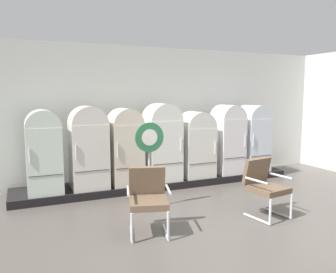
{
  "coord_description": "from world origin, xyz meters",
  "views": [
    {
      "loc": [
        -2.74,
        -3.68,
        1.99
      ],
      "look_at": [
        0.07,
        2.75,
        1.1
      ],
      "focal_mm": 36.33,
      "sensor_mm": 36.0,
      "label": 1
    }
  ],
  "objects_px": {
    "refrigerator_3": "(162,140)",
    "refrigerator_4": "(196,143)",
    "refrigerator_2": "(125,144)",
    "refrigerator_5": "(228,137)",
    "sign_stand": "(149,164)",
    "refrigerator_0": "(44,149)",
    "refrigerator_6": "(253,136)",
    "armchair_left": "(148,196)",
    "refrigerator_1": "(89,145)",
    "armchair_right": "(264,184)"
  },
  "relations": [
    {
      "from": "refrigerator_3",
      "to": "refrigerator_4",
      "type": "relative_size",
      "value": 1.13
    },
    {
      "from": "refrigerator_2",
      "to": "refrigerator_5",
      "type": "distance_m",
      "value": 2.45
    },
    {
      "from": "refrigerator_4",
      "to": "sign_stand",
      "type": "height_order",
      "value": "refrigerator_4"
    },
    {
      "from": "refrigerator_0",
      "to": "refrigerator_3",
      "type": "bearing_deg",
      "value": -0.66
    },
    {
      "from": "sign_stand",
      "to": "refrigerator_6",
      "type": "bearing_deg",
      "value": 21.65
    },
    {
      "from": "refrigerator_4",
      "to": "refrigerator_5",
      "type": "relative_size",
      "value": 0.91
    },
    {
      "from": "refrigerator_2",
      "to": "refrigerator_6",
      "type": "bearing_deg",
      "value": 0.22
    },
    {
      "from": "refrigerator_2",
      "to": "sign_stand",
      "type": "relative_size",
      "value": 1.03
    },
    {
      "from": "refrigerator_6",
      "to": "armchair_left",
      "type": "height_order",
      "value": "refrigerator_6"
    },
    {
      "from": "refrigerator_1",
      "to": "refrigerator_3",
      "type": "xyz_separation_m",
      "value": [
        1.54,
        0.01,
        0.02
      ]
    },
    {
      "from": "refrigerator_3",
      "to": "refrigerator_4",
      "type": "height_order",
      "value": "refrigerator_3"
    },
    {
      "from": "refrigerator_1",
      "to": "armchair_right",
      "type": "relative_size",
      "value": 1.71
    },
    {
      "from": "refrigerator_1",
      "to": "refrigerator_4",
      "type": "height_order",
      "value": "refrigerator_1"
    },
    {
      "from": "refrigerator_4",
      "to": "armchair_left",
      "type": "height_order",
      "value": "refrigerator_4"
    },
    {
      "from": "armchair_right",
      "to": "refrigerator_2",
      "type": "bearing_deg",
      "value": 125.64
    },
    {
      "from": "armchair_right",
      "to": "sign_stand",
      "type": "distance_m",
      "value": 1.93
    },
    {
      "from": "armchair_left",
      "to": "armchair_right",
      "type": "bearing_deg",
      "value": -3.83
    },
    {
      "from": "refrigerator_0",
      "to": "refrigerator_3",
      "type": "relative_size",
      "value": 0.95
    },
    {
      "from": "refrigerator_5",
      "to": "armchair_left",
      "type": "height_order",
      "value": "refrigerator_5"
    },
    {
      "from": "refrigerator_4",
      "to": "sign_stand",
      "type": "bearing_deg",
      "value": -142.23
    },
    {
      "from": "refrigerator_4",
      "to": "armchair_left",
      "type": "distance_m",
      "value": 2.92
    },
    {
      "from": "refrigerator_5",
      "to": "armchair_right",
      "type": "relative_size",
      "value": 1.68
    },
    {
      "from": "refrigerator_0",
      "to": "refrigerator_3",
      "type": "height_order",
      "value": "refrigerator_3"
    },
    {
      "from": "refrigerator_1",
      "to": "sign_stand",
      "type": "height_order",
      "value": "refrigerator_1"
    },
    {
      "from": "refrigerator_2",
      "to": "armchair_right",
      "type": "height_order",
      "value": "refrigerator_2"
    },
    {
      "from": "refrigerator_4",
      "to": "refrigerator_2",
      "type": "bearing_deg",
      "value": 179.53
    },
    {
      "from": "refrigerator_5",
      "to": "armchair_right",
      "type": "height_order",
      "value": "refrigerator_5"
    },
    {
      "from": "refrigerator_1",
      "to": "refrigerator_2",
      "type": "distance_m",
      "value": 0.74
    },
    {
      "from": "refrigerator_1",
      "to": "refrigerator_2",
      "type": "relative_size",
      "value": 1.04
    },
    {
      "from": "sign_stand",
      "to": "refrigerator_2",
      "type": "bearing_deg",
      "value": 93.0
    },
    {
      "from": "refrigerator_1",
      "to": "armchair_left",
      "type": "relative_size",
      "value": 1.71
    },
    {
      "from": "refrigerator_0",
      "to": "armchair_left",
      "type": "xyz_separation_m",
      "value": [
        1.25,
        -2.19,
        -0.44
      ]
    },
    {
      "from": "refrigerator_3",
      "to": "refrigerator_6",
      "type": "relative_size",
      "value": 1.05
    },
    {
      "from": "refrigerator_3",
      "to": "refrigerator_5",
      "type": "xyz_separation_m",
      "value": [
        1.65,
        -0.01,
        -0.02
      ]
    },
    {
      "from": "refrigerator_3",
      "to": "refrigerator_4",
      "type": "xyz_separation_m",
      "value": [
        0.82,
        -0.01,
        -0.11
      ]
    },
    {
      "from": "refrigerator_0",
      "to": "refrigerator_3",
      "type": "distance_m",
      "value": 2.37
    },
    {
      "from": "refrigerator_3",
      "to": "sign_stand",
      "type": "height_order",
      "value": "refrigerator_3"
    },
    {
      "from": "refrigerator_2",
      "to": "refrigerator_4",
      "type": "distance_m",
      "value": 1.63
    },
    {
      "from": "refrigerator_2",
      "to": "armchair_right",
      "type": "distance_m",
      "value": 2.87
    },
    {
      "from": "refrigerator_4",
      "to": "refrigerator_5",
      "type": "xyz_separation_m",
      "value": [
        0.82,
        0.0,
        0.08
      ]
    },
    {
      "from": "refrigerator_0",
      "to": "refrigerator_5",
      "type": "bearing_deg",
      "value": -0.48
    },
    {
      "from": "armchair_left",
      "to": "armchair_right",
      "type": "height_order",
      "value": "same"
    },
    {
      "from": "refrigerator_2",
      "to": "refrigerator_4",
      "type": "height_order",
      "value": "refrigerator_2"
    },
    {
      "from": "refrigerator_2",
      "to": "refrigerator_6",
      "type": "height_order",
      "value": "refrigerator_6"
    },
    {
      "from": "refrigerator_3",
      "to": "refrigerator_6",
      "type": "bearing_deg",
      "value": 0.42
    },
    {
      "from": "refrigerator_1",
      "to": "refrigerator_6",
      "type": "relative_size",
      "value": 1.03
    },
    {
      "from": "refrigerator_4",
      "to": "refrigerator_3",
      "type": "bearing_deg",
      "value": 179.43
    },
    {
      "from": "refrigerator_0",
      "to": "sign_stand",
      "type": "relative_size",
      "value": 1.03
    },
    {
      "from": "refrigerator_4",
      "to": "sign_stand",
      "type": "xyz_separation_m",
      "value": [
        -1.56,
        -1.21,
        -0.13
      ]
    },
    {
      "from": "refrigerator_6",
      "to": "sign_stand",
      "type": "height_order",
      "value": "refrigerator_6"
    }
  ]
}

